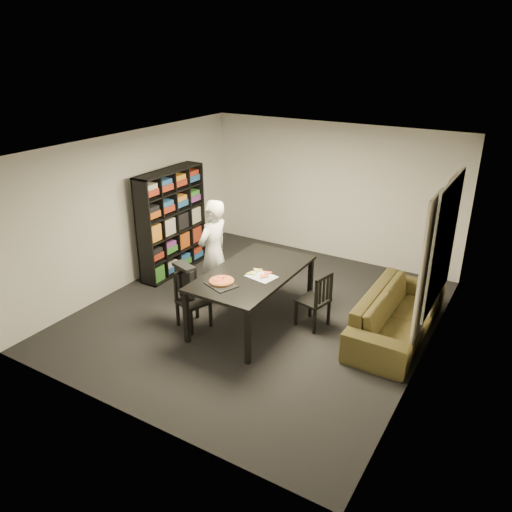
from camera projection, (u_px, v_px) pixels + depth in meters
The scene contains 16 objects.
room at pixel (258, 236), 7.32m from camera, with size 5.01×5.51×2.61m.
window_pane at pixel (444, 243), 6.54m from camera, with size 0.02×1.40×1.60m, color black.
window_frame at pixel (444, 242), 6.55m from camera, with size 0.03×1.52×1.72m, color white.
curtain_left at pixel (425, 280), 6.31m from camera, with size 0.03×0.70×2.25m, color beige.
curtain_right at pixel (442, 253), 7.13m from camera, with size 0.03×0.70×2.25m, color beige.
bookshelf at pixel (172, 222), 8.95m from camera, with size 0.35×1.50×1.90m, color black.
dining_table at pixel (253, 276), 7.30m from camera, with size 1.12×2.01×0.84m.
chair_left at pixel (190, 295), 7.35m from camera, with size 0.51×0.51×0.87m.
chair_right at pixel (318, 297), 7.27m from camera, with size 0.48×0.48×0.87m.
draped_jacket at pixel (185, 278), 7.34m from camera, with size 0.42×0.28×0.48m.
person at pixel (213, 253), 7.87m from camera, with size 0.63×0.41×1.73m, color silver.
baking_tray at pixel (221, 285), 6.87m from camera, with size 0.40×0.32×0.01m, color black.
pepperoni_pizza at pixel (222, 281), 6.93m from camera, with size 0.35×0.35×0.03m.
kitchen_towel at pixel (261, 276), 7.11m from camera, with size 0.40×0.30×0.01m, color white.
pizza_slices at pixel (260, 273), 7.19m from camera, with size 0.37×0.31×0.01m, color #DCC944, non-canonical shape.
sofa at pixel (397, 314), 7.16m from camera, with size 2.23×0.87×0.65m, color #3A3217.
Camera 1 is at (3.48, -5.89, 3.92)m, focal length 35.00 mm.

